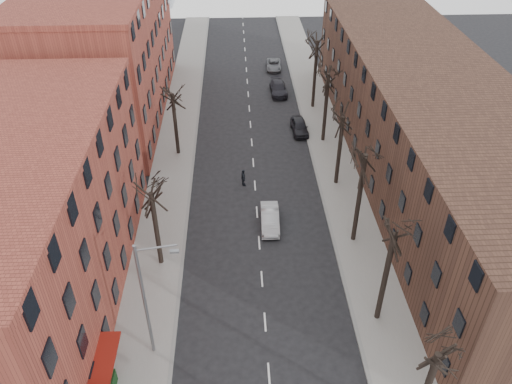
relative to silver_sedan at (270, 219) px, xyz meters
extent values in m
cube|color=gray|center=(-9.00, 12.83, -0.62)|extent=(4.00, 90.00, 0.15)
cube|color=gray|center=(7.00, 12.83, -0.62)|extent=(4.00, 90.00, 0.15)
cube|color=brown|center=(-17.00, -7.17, 5.30)|extent=(12.00, 26.00, 12.00)
cube|color=brown|center=(-17.00, 21.83, 6.30)|extent=(12.00, 28.00, 14.00)
cube|color=#492D22|center=(15.00, 7.83, 4.30)|extent=(12.00, 50.00, 10.00)
cylinder|color=slate|center=(-8.20, -12.17, 3.80)|extent=(0.20, 0.20, 9.00)
cylinder|color=slate|center=(-7.10, -12.17, 8.10)|extent=(2.39, 0.12, 0.46)
cube|color=slate|center=(-6.10, -12.17, 7.80)|extent=(0.50, 0.22, 0.14)
imported|color=#A3A5AA|center=(0.00, 0.00, 0.00)|extent=(1.57, 4.27, 1.40)
imported|color=black|center=(4.30, 15.82, 0.00)|extent=(1.85, 4.20, 1.40)
imported|color=black|center=(2.80, 25.89, 0.00)|extent=(2.10, 4.90, 1.41)
imported|color=slate|center=(2.80, 33.91, -0.11)|extent=(2.16, 4.32, 1.18)
imported|color=black|center=(-2.08, 5.94, 0.15)|extent=(0.62, 1.06, 1.70)
camera|label=1|loc=(-2.59, -32.20, 26.14)|focal=35.00mm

